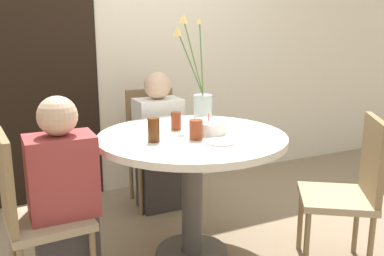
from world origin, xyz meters
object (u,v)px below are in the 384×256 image
(flower_vase, at_px, (200,96))
(side_plate, at_px, (220,142))
(chair_right_flank, at_px, (31,209))
(drink_glass_1, at_px, (196,130))
(birthday_cake, at_px, (208,127))
(person_boy, at_px, (64,204))
(drink_glass_2, at_px, (154,130))
(drink_glass_0, at_px, (176,121))
(chair_far_back, at_px, (351,185))
(person_guest, at_px, (159,146))
(chair_left_flank, at_px, (153,140))

(flower_vase, bearing_deg, side_plate, -104.24)
(chair_right_flank, height_order, drink_glass_1, chair_right_flank)
(side_plate, distance_m, drink_glass_1, 0.16)
(birthday_cake, xyz_separation_m, drink_glass_1, (-0.13, -0.11, 0.02))
(person_boy, bearing_deg, drink_glass_2, -0.03)
(flower_vase, xyz_separation_m, person_boy, (-0.95, -0.32, -0.45))
(side_plate, relative_size, drink_glass_0, 1.54)
(flower_vase, xyz_separation_m, drink_glass_1, (-0.21, -0.38, -0.12))
(chair_far_back, bearing_deg, drink_glass_1, -83.45)
(side_plate, bearing_deg, drink_glass_0, 103.78)
(chair_far_back, height_order, person_boy, person_boy)
(chair_right_flank, bearing_deg, person_guest, -54.46)
(chair_left_flank, xyz_separation_m, flower_vase, (0.09, -0.64, 0.44))
(chair_right_flank, height_order, drink_glass_2, drink_glass_2)
(flower_vase, relative_size, drink_glass_0, 6.37)
(chair_far_back, distance_m, drink_glass_2, 1.17)
(drink_glass_0, bearing_deg, birthday_cake, -47.00)
(birthday_cake, relative_size, person_guest, 0.20)
(chair_right_flank, relative_size, drink_glass_0, 8.32)
(drink_glass_0, height_order, drink_glass_2, drink_glass_2)
(chair_far_back, bearing_deg, drink_glass_0, -96.11)
(chair_far_back, xyz_separation_m, drink_glass_0, (-0.80, 0.67, 0.32))
(birthday_cake, relative_size, drink_glass_1, 1.93)
(drink_glass_1, xyz_separation_m, person_boy, (-0.73, 0.06, -0.33))
(chair_far_back, bearing_deg, chair_left_flank, -121.02)
(chair_left_flank, height_order, drink_glass_1, chair_left_flank)
(person_guest, height_order, person_boy, same)
(drink_glass_0, xyz_separation_m, drink_glass_1, (0.01, -0.26, 0.00))
(drink_glass_1, relative_size, person_guest, 0.10)
(chair_right_flank, bearing_deg, side_plate, -103.60)
(drink_glass_0, relative_size, person_guest, 0.10)
(side_plate, xyz_separation_m, drink_glass_0, (-0.09, 0.39, 0.05))
(chair_left_flank, relative_size, flower_vase, 1.31)
(chair_left_flank, bearing_deg, person_boy, -125.54)
(person_guest, bearing_deg, flower_vase, -77.33)
(drink_glass_2, bearing_deg, chair_far_back, -24.47)
(chair_left_flank, bearing_deg, drink_glass_1, -90.79)
(chair_far_back, bearing_deg, person_boy, -72.99)
(birthday_cake, height_order, flower_vase, flower_vase)
(chair_right_flank, bearing_deg, chair_left_flank, -49.88)
(drink_glass_2, bearing_deg, side_plate, -29.50)
(flower_vase, distance_m, drink_glass_2, 0.56)
(birthday_cake, xyz_separation_m, drink_glass_0, (-0.14, 0.15, 0.02))
(chair_left_flank, xyz_separation_m, drink_glass_1, (-0.12, -1.02, 0.32))
(chair_right_flank, distance_m, drink_glass_0, 0.97)
(chair_far_back, bearing_deg, flower_vase, -109.88)
(birthday_cake, relative_size, flower_vase, 0.31)
(chair_far_back, distance_m, drink_glass_1, 0.95)
(chair_far_back, height_order, birthday_cake, chair_far_back)
(chair_left_flank, height_order, side_plate, chair_left_flank)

